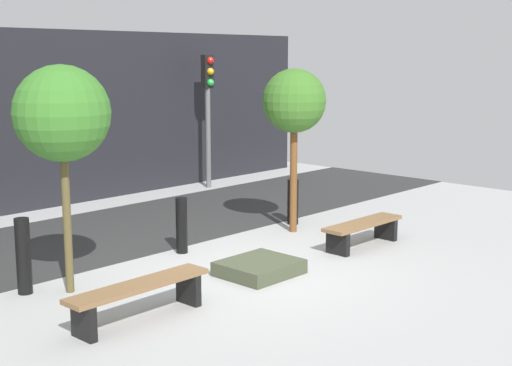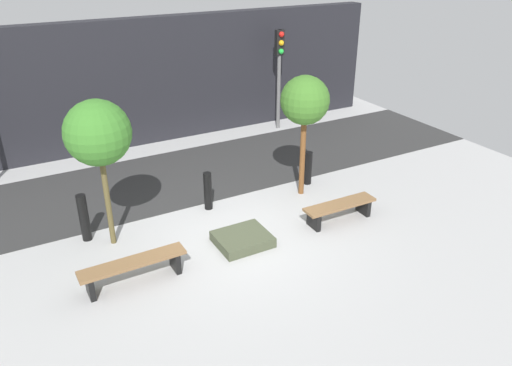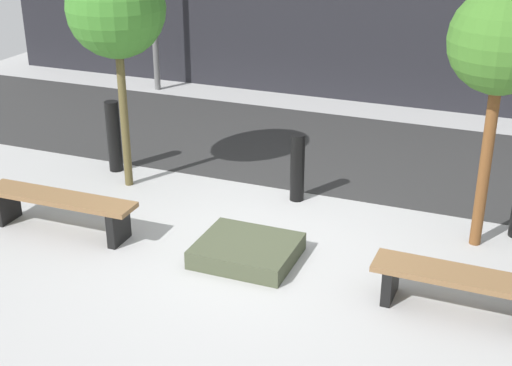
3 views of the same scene
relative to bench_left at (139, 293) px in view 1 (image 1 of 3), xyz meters
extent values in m
plane|color=#A5A5A5|center=(2.35, 0.41, -0.34)|extent=(18.00, 18.00, 0.00)
cube|color=#2D2D2D|center=(2.35, 3.93, -0.34)|extent=(18.00, 3.49, 0.01)
cube|color=black|center=(2.35, 6.90, 1.53)|extent=(16.20, 0.50, 3.74)
cube|color=black|center=(-0.80, -0.01, -0.14)|extent=(0.11, 0.39, 0.41)
cube|color=black|center=(0.80, 0.01, -0.14)|extent=(0.11, 0.39, 0.41)
cube|color=brown|center=(0.00, 0.00, 0.10)|extent=(1.96, 0.41, 0.06)
cube|color=black|center=(4.01, 0.01, -0.16)|extent=(0.11, 0.42, 0.37)
cube|color=black|center=(5.38, -0.01, -0.16)|extent=(0.11, 0.42, 0.37)
cube|color=brown|center=(4.70, 0.00, 0.06)|extent=(1.74, 0.44, 0.06)
cube|color=#424833|center=(2.35, 0.20, -0.24)|extent=(1.09, 0.95, 0.21)
cylinder|color=brown|center=(0.00, 1.54, 0.70)|extent=(0.11, 0.11, 2.09)
sphere|color=#387527|center=(0.00, 1.54, 2.10)|extent=(1.28, 1.28, 1.28)
cylinder|color=brown|center=(4.70, 1.54, 0.70)|extent=(0.13, 0.13, 2.08)
sphere|color=#3C7026|center=(4.70, 1.54, 2.05)|extent=(1.15, 1.15, 1.15)
cylinder|color=black|center=(-0.45, 1.94, 0.18)|extent=(0.20, 0.20, 1.05)
cylinder|color=black|center=(2.35, 1.94, 0.12)|extent=(0.19, 0.19, 0.92)
cylinder|color=black|center=(5.15, 1.94, 0.09)|extent=(0.21, 0.21, 0.87)
cylinder|color=#5F5F5F|center=(6.71, 5.97, 1.26)|extent=(0.12, 0.12, 3.21)
cube|color=black|center=(6.71, 5.97, 2.48)|extent=(0.28, 0.16, 0.78)
sphere|color=red|center=(6.71, 5.87, 2.74)|extent=(0.17, 0.17, 0.17)
sphere|color=orange|center=(6.71, 5.87, 2.48)|extent=(0.17, 0.17, 0.17)
sphere|color=green|center=(6.71, 5.87, 2.22)|extent=(0.17, 0.17, 0.17)
camera|label=1|loc=(-5.05, -6.70, 2.83)|focal=50.00mm
camera|label=2|loc=(-1.67, -7.65, 5.36)|focal=35.00mm
camera|label=3|loc=(5.07, -6.31, 3.63)|focal=50.00mm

